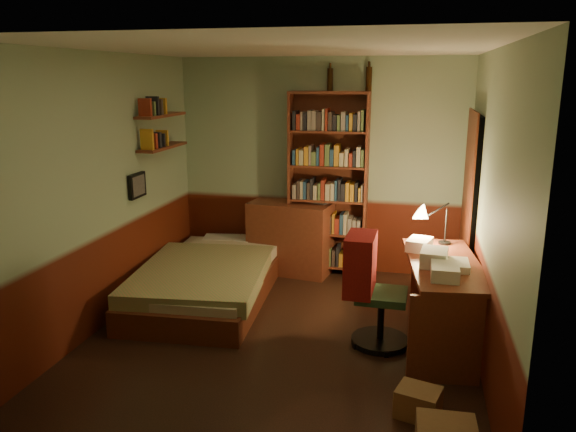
% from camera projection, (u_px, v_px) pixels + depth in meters
% --- Properties ---
extents(floor, '(3.50, 4.00, 0.02)m').
position_uv_depth(floor, '(282.00, 336.00, 5.29)').
color(floor, black).
rests_on(floor, ground).
extents(ceiling, '(3.50, 4.00, 0.02)m').
position_uv_depth(ceiling, '(281.00, 47.00, 4.65)').
color(ceiling, silver).
rests_on(ceiling, wall_back).
extents(wall_back, '(3.50, 0.02, 2.60)m').
position_uv_depth(wall_back, '(320.00, 166.00, 6.87)').
color(wall_back, '#88A282').
rests_on(wall_back, ground).
extents(wall_left, '(0.02, 4.00, 2.60)m').
position_uv_depth(wall_left, '(103.00, 192.00, 5.35)').
color(wall_left, '#88A282').
rests_on(wall_left, ground).
extents(wall_right, '(0.02, 4.00, 2.60)m').
position_uv_depth(wall_right, '(491.00, 211.00, 4.58)').
color(wall_right, '#88A282').
rests_on(wall_right, ground).
extents(wall_front, '(3.50, 0.02, 2.60)m').
position_uv_depth(wall_front, '(195.00, 278.00, 3.07)').
color(wall_front, '#88A282').
rests_on(wall_front, ground).
extents(doorway, '(0.06, 0.90, 2.00)m').
position_uv_depth(doorway, '(470.00, 211.00, 5.89)').
color(doorway, black).
rests_on(doorway, ground).
extents(door_trim, '(0.02, 0.98, 2.08)m').
position_uv_depth(door_trim, '(466.00, 210.00, 5.90)').
color(door_trim, '#4A1F11').
rests_on(door_trim, ground).
extents(bed, '(1.37, 2.39, 0.69)m').
position_uv_depth(bed, '(209.00, 266.00, 6.17)').
color(bed, '#739050').
rests_on(bed, ground).
extents(dresser, '(1.05, 0.63, 0.88)m').
position_uv_depth(dresser, '(290.00, 238.00, 6.92)').
color(dresser, '#612C1B').
rests_on(dresser, ground).
extents(mini_stereo, '(0.34, 0.31, 0.15)m').
position_uv_depth(mini_stereo, '(319.00, 196.00, 6.84)').
color(mini_stereo, '#B2B2B7').
rests_on(mini_stereo, dresser).
extents(bookshelf, '(0.95, 0.33, 2.20)m').
position_uv_depth(bookshelf, '(328.00, 185.00, 6.74)').
color(bookshelf, '#612C1B').
rests_on(bookshelf, ground).
extents(bottle_left, '(0.09, 0.09, 0.26)m').
position_uv_depth(bottle_left, '(330.00, 80.00, 6.54)').
color(bottle_left, black).
rests_on(bottle_left, bookshelf).
extents(bottle_right, '(0.08, 0.08, 0.27)m').
position_uv_depth(bottle_right, '(369.00, 79.00, 6.44)').
color(bottle_right, black).
rests_on(bottle_right, bookshelf).
extents(desk, '(0.78, 1.52, 0.78)m').
position_uv_depth(desk, '(442.00, 303.00, 5.04)').
color(desk, '#612C1B').
rests_on(desk, ground).
extents(paper_stack, '(0.26, 0.31, 0.11)m').
position_uv_depth(paper_stack, '(419.00, 244.00, 5.29)').
color(paper_stack, silver).
rests_on(paper_stack, desk).
extents(desk_lamp, '(0.20, 0.20, 0.52)m').
position_uv_depth(desk_lamp, '(446.00, 218.00, 5.43)').
color(desk_lamp, black).
rests_on(desk_lamp, desk).
extents(office_chair, '(0.51, 0.45, 1.00)m').
position_uv_depth(office_chair, '(382.00, 293.00, 5.00)').
color(office_chair, '#2E5230').
rests_on(office_chair, ground).
extents(red_jacket, '(0.34, 0.50, 0.54)m').
position_uv_depth(red_jacket, '(376.00, 213.00, 4.67)').
color(red_jacket, maroon).
rests_on(red_jacket, office_chair).
extents(wall_shelf_lower, '(0.20, 0.90, 0.03)m').
position_uv_depth(wall_shelf_lower, '(163.00, 147.00, 6.29)').
color(wall_shelf_lower, '#612C1B').
rests_on(wall_shelf_lower, wall_left).
extents(wall_shelf_upper, '(0.20, 0.90, 0.03)m').
position_uv_depth(wall_shelf_upper, '(161.00, 115.00, 6.21)').
color(wall_shelf_upper, '#612C1B').
rests_on(wall_shelf_upper, wall_left).
extents(framed_picture, '(0.04, 0.32, 0.26)m').
position_uv_depth(framed_picture, '(137.00, 186.00, 5.92)').
color(framed_picture, black).
rests_on(framed_picture, wall_left).
extents(cardboard_box_b, '(0.35, 0.32, 0.21)m').
position_uv_depth(cardboard_box_b, '(418.00, 402.00, 4.01)').
color(cardboard_box_b, olive).
rests_on(cardboard_box_b, ground).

